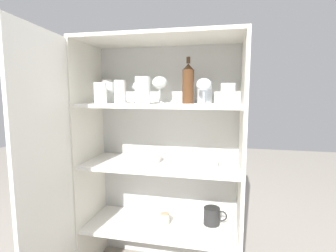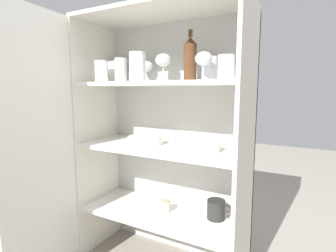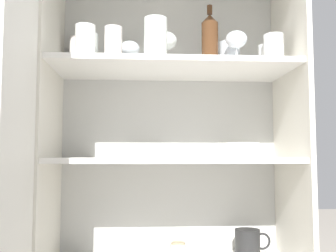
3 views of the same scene
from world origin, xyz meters
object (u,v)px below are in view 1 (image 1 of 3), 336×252
at_px(mixing_bowl_large, 204,161).
at_px(coffee_mug_primary, 212,216).
at_px(plate_stack_white, 144,158).
at_px(storage_jar, 165,219).
at_px(wine_bottle, 188,83).

bearing_deg(mixing_bowl_large, coffee_mug_primary, 59.63).
bearing_deg(plate_stack_white, storage_jar, 1.36).
height_order(wine_bottle, plate_stack_white, wine_bottle).
bearing_deg(storage_jar, wine_bottle, 12.49).
distance_m(plate_stack_white, coffee_mug_primary, 0.54).
bearing_deg(coffee_mug_primary, mixing_bowl_large, -120.37).
height_order(mixing_bowl_large, coffee_mug_primary, mixing_bowl_large).
bearing_deg(storage_jar, coffee_mug_primary, 12.41).
distance_m(mixing_bowl_large, coffee_mug_primary, 0.37).
bearing_deg(wine_bottle, mixing_bowl_large, -24.18).
xyz_separation_m(wine_bottle, storage_jar, (-0.13, -0.03, -0.81)).
height_order(wine_bottle, mixing_bowl_large, wine_bottle).
xyz_separation_m(mixing_bowl_large, storage_jar, (-0.23, 0.02, -0.38)).
relative_size(wine_bottle, coffee_mug_primary, 1.84).
relative_size(coffee_mug_primary, storage_jar, 2.02).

